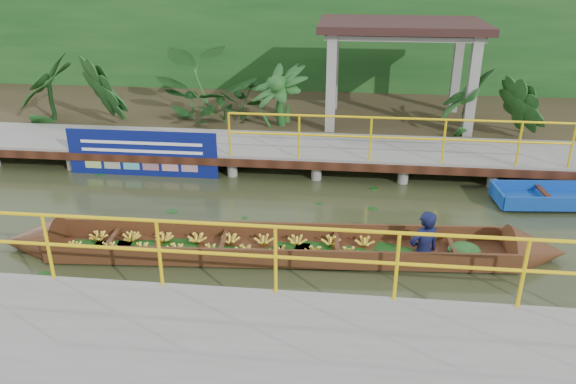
# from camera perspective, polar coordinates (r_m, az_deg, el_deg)

# --- Properties ---
(ground) EXTENTS (80.00, 80.00, 0.00)m
(ground) POSITION_cam_1_polar(r_m,az_deg,el_deg) (10.86, -3.32, -3.82)
(ground) COLOR #2B3219
(ground) RESTS_ON ground
(land_strip) EXTENTS (30.00, 8.00, 0.45)m
(land_strip) POSITION_cam_1_polar(r_m,az_deg,el_deg) (17.73, 0.64, 7.95)
(land_strip) COLOR #312718
(land_strip) RESTS_ON ground
(far_dock) EXTENTS (16.00, 2.06, 1.66)m
(far_dock) POSITION_cam_1_polar(r_m,az_deg,el_deg) (13.79, -0.96, 4.46)
(far_dock) COLOR gray
(far_dock) RESTS_ON ground
(near_dock) EXTENTS (18.00, 2.40, 1.73)m
(near_dock) POSITION_cam_1_polar(r_m,az_deg,el_deg) (7.10, -0.79, -17.65)
(near_dock) COLOR gray
(near_dock) RESTS_ON ground
(pavilion) EXTENTS (4.40, 3.00, 3.00)m
(pavilion) POSITION_cam_1_polar(r_m,az_deg,el_deg) (16.00, 11.38, 15.31)
(pavilion) COLOR gray
(pavilion) RESTS_ON ground
(foliage_backdrop) EXTENTS (30.00, 0.80, 4.00)m
(foliage_backdrop) POSITION_cam_1_polar(r_m,az_deg,el_deg) (19.80, 1.41, 14.84)
(foliage_backdrop) COLOR #154217
(foliage_backdrop) RESTS_ON ground
(vendor_boat) EXTENTS (9.98, 1.64, 2.03)m
(vendor_boat) POSITION_cam_1_polar(r_m,az_deg,el_deg) (9.88, 0.55, -5.31)
(vendor_boat) COLOR #3C1E10
(vendor_boat) RESTS_ON ground
(blue_banner) EXTENTS (3.60, 0.04, 1.12)m
(blue_banner) POSITION_cam_1_polar(r_m,az_deg,el_deg) (13.63, -14.60, 3.80)
(blue_banner) COLOR navy
(blue_banner) RESTS_ON ground
(tropical_plants) EXTENTS (14.49, 1.49, 1.86)m
(tropical_plants) POSITION_cam_1_polar(r_m,az_deg,el_deg) (15.39, -2.01, 9.97)
(tropical_plants) COLOR #154217
(tropical_plants) RESTS_ON ground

